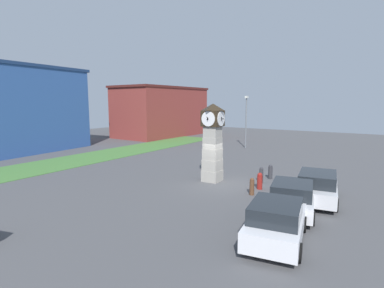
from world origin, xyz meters
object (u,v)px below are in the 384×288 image
Objects in this scene: bollard_far_row at (260,181)px; car_by_building at (317,186)px; bollard_near_tower at (270,172)px; street_lamp_near_road at (246,118)px; clock_tower at (213,141)px; bollard_end_row at (252,186)px; car_near_tower at (292,197)px; bollard_mid_row at (261,175)px; car_navy_sedan at (276,221)px.

bollard_far_row is 0.22× the size of car_by_building.
bollard_near_tower is at bearing 5.14° from bollard_far_row.
street_lamp_near_road reaches higher than bollard_far_row.
clock_tower is 4.19m from bollard_end_row.
car_near_tower is at bearing -138.44° from bollard_far_row.
bollard_near_tower is at bearing 3.90° from bollard_end_row.
bollard_mid_row reaches higher than bollard_end_row.
bollard_end_row is (-1.32, -0.03, -0.01)m from bollard_far_row.
car_by_building is (-1.84, -3.67, 0.27)m from bollard_mid_row.
street_lamp_near_road is (13.31, 6.62, 2.85)m from bollard_mid_row.
car_navy_sedan reaches higher than car_near_tower.
car_navy_sedan is (-7.54, -3.28, 0.26)m from bollard_mid_row.
car_navy_sedan is 0.99× the size of car_near_tower.
car_near_tower reaches higher than bollard_far_row.
car_by_building is at bearing -116.64° from bollard_mid_row.
clock_tower reaches higher than car_by_building.
bollard_far_row is 3.96m from car_near_tower.
bollard_mid_row is at bearing -66.41° from clock_tower.
street_lamp_near_road is at bearing 26.45° from bollard_mid_row.
clock_tower is 15.05m from street_lamp_near_road.
car_navy_sedan is 3.24m from car_near_tower.
clock_tower is 5.18× the size of bollard_near_tower.
car_near_tower is (-3.07, -5.89, -1.88)m from clock_tower.
bollard_mid_row is at bearing 23.47° from car_navy_sedan.
bollard_far_row is 1.32m from bollard_end_row.
car_navy_sedan is 0.92× the size of car_by_building.
car_navy_sedan is 0.73× the size of street_lamp_near_road.
bollard_mid_row is 0.23× the size of car_by_building.
bollard_near_tower is 2.72m from bollard_far_row.
clock_tower is 3.78m from bollard_mid_row.
bollard_mid_row is 0.18× the size of street_lamp_near_road.
bollard_near_tower reaches higher than bollard_end_row.
car_by_building is at bearing -95.15° from clock_tower.
car_near_tower reaches higher than bollard_end_row.
bollard_end_row is (-1.42, -3.29, -2.16)m from clock_tower.
car_navy_sedan is at bearing -149.70° from bollard_end_row.
bollard_end_row is 3.36m from car_by_building.
clock_tower reaches higher than bollard_far_row.
bollard_near_tower is 9.43m from car_navy_sedan.
street_lamp_near_road is (15.14, 10.28, 2.58)m from car_by_building.
clock_tower is 6.90m from car_near_tower.
bollard_far_row is 1.03× the size of bollard_end_row.
car_navy_sedan reaches higher than bollard_far_row.
bollard_mid_row is at bearing 9.14° from bollard_end_row.
car_navy_sedan is at bearing -155.06° from bollard_far_row.
bollard_near_tower is 0.21× the size of car_by_building.
car_navy_sedan is at bearing 176.09° from car_by_building.
bollard_end_row is (-4.02, -0.27, -0.00)m from bollard_near_tower.
bollard_far_row reaches higher than bollard_end_row.
bollard_far_row is at bearing 41.56° from car_near_tower.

